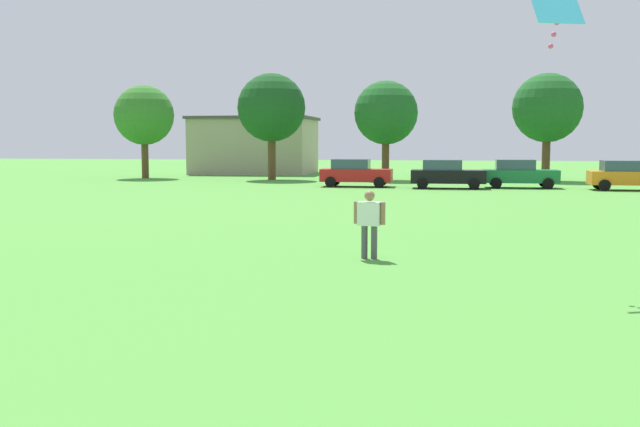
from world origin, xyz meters
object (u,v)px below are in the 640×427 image
parked_car_black_1 (447,174)px  tree_left (271,108)px  tree_far_left (144,116)px  tree_center (386,113)px  kite (557,14)px  adult_bystander (369,218)px  parked_car_green_2 (519,174)px  parked_car_red_0 (355,173)px  parked_car_orange_3 (627,175)px  tree_right (547,108)px

parked_car_black_1 → tree_left: (-12.57, 8.21, 4.31)m
tree_far_left → tree_center: size_ratio=0.99×
kite → parked_car_black_1: bearing=94.2°
parked_car_black_1 → tree_center: tree_center is taller
adult_bystander → parked_car_green_2: (5.90, 27.95, -0.09)m
adult_bystander → tree_far_left: size_ratio=0.23×
kite → parked_car_black_1: size_ratio=0.24×
tree_far_left → parked_car_green_2: bearing=-15.5°
parked_car_red_0 → parked_car_black_1: 5.58m
parked_car_orange_3 → parked_car_green_2: bearing=168.8°
kite → parked_car_orange_3: 30.14m
parked_car_green_2 → adult_bystander: bearing=-101.9°
parked_car_orange_3 → tree_left: 24.40m
kite → tree_center: (-6.47, 37.66, -0.35)m
parked_car_red_0 → parked_car_green_2: 9.77m
tree_left → parked_car_black_1: bearing=-33.2°
kite → tree_left: (-14.66, 36.88, 0.04)m
adult_bystander → tree_center: size_ratio=0.22×
adult_bystander → tree_center: (-2.71, 35.70, 3.83)m
parked_car_orange_3 → tree_center: tree_center is taller
adult_bystander → parked_car_red_0: size_ratio=0.37×
tree_right → tree_far_left: bearing=-177.8°
tree_far_left → tree_left: 9.99m
parked_car_red_0 → tree_left: (-7.05, 7.43, 4.31)m
adult_bystander → tree_left: tree_left is taller
parked_car_red_0 → tree_far_left: 19.16m
tree_center → tree_right: tree_right is taller
kite → adult_bystander: bearing=152.4°
kite → tree_right: tree_right is taller
parked_car_red_0 → adult_bystander: bearing=-82.0°
kite → tree_center: tree_center is taller
parked_car_green_2 → kite: bearing=-94.1°
adult_bystander → parked_car_red_0: (-3.86, 27.49, -0.09)m
parked_car_orange_3 → tree_left: (-22.60, 8.12, 4.31)m
parked_car_black_1 → parked_car_green_2: 4.41m
kite → parked_car_red_0: size_ratio=0.24×
adult_bystander → kite: size_ratio=1.53×
parked_car_orange_3 → tree_right: (-3.23, 9.74, 4.21)m
parked_car_green_2 → parked_car_orange_3: 5.91m
parked_car_red_0 → tree_left: bearing=133.5°
adult_bystander → parked_car_red_0: parked_car_red_0 is taller
tree_far_left → tree_right: 29.37m
adult_bystander → parked_car_black_1: size_ratio=0.37×
adult_bystander → parked_car_red_0: bearing=108.5°
tree_center → adult_bystander: bearing=-85.7°
tree_left → parked_car_red_0: bearing=-46.5°
kite → tree_far_left: 44.75m
parked_car_red_0 → parked_car_black_1: size_ratio=1.00×
parked_car_green_2 → tree_center: bearing=138.0°
parked_car_red_0 → tree_center: size_ratio=0.61×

